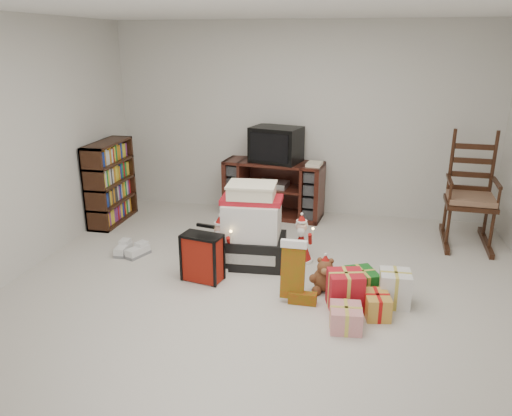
{
  "coord_description": "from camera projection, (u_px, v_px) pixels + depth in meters",
  "views": [
    {
      "loc": [
        0.75,
        -4.04,
        2.24
      ],
      "look_at": [
        -0.22,
        0.6,
        0.65
      ],
      "focal_mm": 35.0,
      "sensor_mm": 36.0,
      "label": 1
    }
  ],
  "objects": [
    {
      "name": "rocking_chair",
      "position": [
        469.0,
        204.0,
        5.74
      ],
      "size": [
        0.59,
        0.92,
        1.34
      ],
      "rotation": [
        0.0,
        0.0,
        -0.06
      ],
      "color": "#34190E",
      "rests_on": "floor"
    },
    {
      "name": "santa_figurine",
      "position": [
        301.0,
        243.0,
        5.27
      ],
      "size": [
        0.26,
        0.25,
        0.54
      ],
      "color": "#9E1411",
      "rests_on": "floor"
    },
    {
      "name": "tv_stand",
      "position": [
        273.0,
        189.0,
        6.63
      ],
      "size": [
        1.34,
        0.61,
        0.74
      ],
      "rotation": [
        0.0,
        0.0,
        -0.12
      ],
      "color": "#3F1912",
      "rests_on": "floor"
    },
    {
      "name": "red_suitcase",
      "position": [
        202.0,
        257.0,
        4.84
      ],
      "size": [
        0.4,
        0.26,
        0.56
      ],
      "rotation": [
        0.0,
        0.0,
        -0.2
      ],
      "color": "maroon",
      "rests_on": "floor"
    },
    {
      "name": "bookshelf",
      "position": [
        110.0,
        184.0,
        6.37
      ],
      "size": [
        0.29,
        0.86,
        1.05
      ],
      "color": "#34190E",
      "rests_on": "floor"
    },
    {
      "name": "mrs_claus_figurine",
      "position": [
        221.0,
        248.0,
        5.12
      ],
      "size": [
        0.28,
        0.27,
        0.58
      ],
      "color": "#9E1411",
      "rests_on": "floor"
    },
    {
      "name": "room",
      "position": [
        267.0,
        164.0,
        4.21
      ],
      "size": [
        5.01,
        5.01,
        2.51
      ],
      "color": "beige",
      "rests_on": "ground"
    },
    {
      "name": "gift_pile",
      "position": [
        252.0,
        230.0,
        5.17
      ],
      "size": [
        0.71,
        0.53,
        0.86
      ],
      "rotation": [
        0.0,
        0.0,
        0.06
      ],
      "color": "black",
      "rests_on": "floor"
    },
    {
      "name": "stocking",
      "position": [
        293.0,
        271.0,
        4.44
      ],
      "size": [
        0.27,
        0.12,
        0.59
      ],
      "primitive_type": null,
      "rotation": [
        0.0,
        0.0,
        -0.01
      ],
      "color": "#0E6F0C",
      "rests_on": "floor"
    },
    {
      "name": "crt_television",
      "position": [
        276.0,
        145.0,
        6.43
      ],
      "size": [
        0.71,
        0.59,
        0.45
      ],
      "rotation": [
        0.0,
        0.0,
        -0.26
      ],
      "color": "black",
      "rests_on": "tv_stand"
    },
    {
      "name": "sneaker_pair",
      "position": [
        131.0,
        250.0,
        5.48
      ],
      "size": [
        0.36,
        0.31,
        0.1
      ],
      "rotation": [
        0.0,
        0.0,
        -0.12
      ],
      "color": "silver",
      "rests_on": "floor"
    },
    {
      "name": "teddy_bear",
      "position": [
        325.0,
        277.0,
        4.66
      ],
      "size": [
        0.22,
        0.2,
        0.33
      ],
      "color": "brown",
      "rests_on": "floor"
    },
    {
      "name": "gift_cluster",
      "position": [
        363.0,
        295.0,
        4.36
      ],
      "size": [
        0.76,
        0.86,
        0.26
      ],
      "color": "#B1141F",
      "rests_on": "floor"
    }
  ]
}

